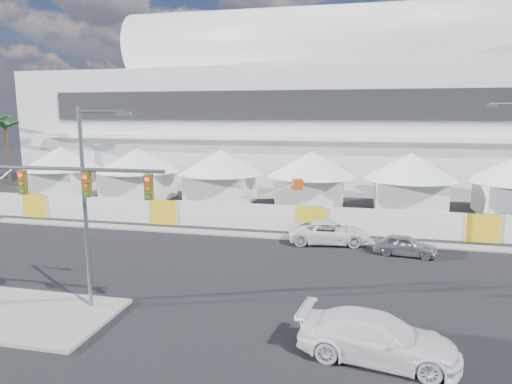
% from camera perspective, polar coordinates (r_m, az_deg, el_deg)
% --- Properties ---
extents(ground, '(160.00, 160.00, 0.00)m').
position_cam_1_polar(ground, '(23.23, -12.36, -13.02)').
color(ground, black).
rests_on(ground, ground).
extents(median_island, '(10.00, 5.00, 0.15)m').
position_cam_1_polar(median_island, '(24.06, -28.97, -13.06)').
color(median_island, gray).
rests_on(median_island, ground).
extents(stadium, '(80.00, 24.80, 21.98)m').
position_cam_1_polar(stadium, '(60.84, 12.28, 10.06)').
color(stadium, silver).
rests_on(stadium, ground).
extents(tent_row, '(53.40, 8.40, 5.40)m').
position_cam_1_polar(tent_row, '(44.59, 1.15, 2.34)').
color(tent_row, white).
rests_on(tent_row, ground).
extents(hoarding_fence, '(70.00, 0.25, 2.00)m').
position_cam_1_polar(hoarding_fence, '(34.90, 6.90, -3.40)').
color(hoarding_fence, white).
rests_on(hoarding_fence, ground).
extents(palm_cluster, '(10.60, 10.60, 8.55)m').
position_cam_1_polar(palm_cluster, '(64.95, -28.77, 6.79)').
color(palm_cluster, '#47331E').
rests_on(palm_cluster, ground).
extents(sedan_silver, '(2.11, 4.07, 1.32)m').
position_cam_1_polar(sedan_silver, '(30.66, 18.11, -6.34)').
color(sedan_silver, '#98989C').
rests_on(sedan_silver, ground).
extents(pickup_curb, '(3.27, 5.88, 1.55)m').
position_cam_1_polar(pickup_curb, '(32.17, 9.11, -5.00)').
color(pickup_curb, white).
rests_on(pickup_curb, ground).
extents(pickup_near, '(3.20, 6.09, 1.68)m').
position_cam_1_polar(pickup_near, '(18.03, 14.94, -17.17)').
color(pickup_near, white).
rests_on(pickup_near, ground).
extents(traffic_mast, '(9.84, 0.72, 7.41)m').
position_cam_1_polar(traffic_mast, '(22.90, -28.37, -3.12)').
color(traffic_mast, slate).
rests_on(traffic_mast, median_island).
extents(streetlight_median, '(2.51, 0.25, 9.06)m').
position_cam_1_polar(streetlight_median, '(21.45, -20.15, -0.38)').
color(streetlight_median, gray).
rests_on(streetlight_median, median_island).
extents(boom_lift, '(6.75, 2.56, 3.30)m').
position_cam_1_polar(boom_lift, '(39.27, -0.18, -2.02)').
color(boom_lift, '#D45414').
rests_on(boom_lift, ground).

